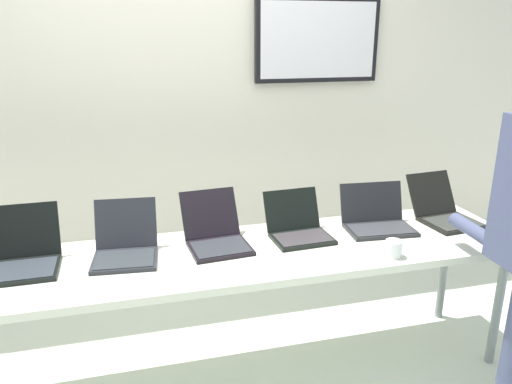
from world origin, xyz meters
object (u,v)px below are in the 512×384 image
laptop_station_4 (377,219)px  laptop_station_2 (216,234)px  workbench (225,262)px  laptop_station_0 (25,255)px  laptop_station_1 (125,245)px  laptop_station_5 (444,211)px  coffee_mug (394,249)px  laptop_station_3 (298,227)px

laptop_station_4 → laptop_station_2: bearing=179.7°
workbench → laptop_station_0: bearing=174.3°
workbench → laptop_station_1: laptop_station_1 is taller
laptop_station_1 → laptop_station_2: laptop_station_1 is taller
laptop_station_5 → laptop_station_4: bearing=-178.8°
laptop_station_0 → laptop_station_5: bearing=0.8°
laptop_station_0 → laptop_station_2: size_ratio=0.82×
laptop_station_1 → laptop_station_2: (0.47, 0.03, -0.00)m
laptop_station_0 → laptop_station_5: size_ratio=0.81×
laptop_station_0 → laptop_station_2: bearing=1.7°
laptop_station_2 → coffee_mug: laptop_station_2 is taller
workbench → laptop_station_1: size_ratio=8.53×
laptop_station_0 → laptop_station_1: size_ratio=0.92×
laptop_station_2 → coffee_mug: (0.84, -0.37, -0.02)m
laptop_station_3 → laptop_station_5: bearing=0.7°
laptop_station_4 → coffee_mug: size_ratio=4.61×
laptop_station_1 → coffee_mug: 1.35m
laptop_station_1 → coffee_mug: laptop_station_1 is taller
laptop_station_1 → laptop_station_3: (0.93, 0.02, -0.01)m
workbench → laptop_station_2: 0.16m
laptop_station_2 → coffee_mug: size_ratio=4.87×
laptop_station_0 → laptop_station_4: laptop_station_0 is taller
laptop_station_5 → workbench: bearing=-174.7°
laptop_station_2 → laptop_station_5: bearing=0.2°
laptop_station_0 → workbench: bearing=-5.7°
laptop_station_0 → coffee_mug: size_ratio=4.01×
laptop_station_2 → workbench: bearing=-79.4°
laptop_station_0 → laptop_station_2: (0.93, 0.03, -0.00)m
laptop_station_1 → workbench: bearing=-10.7°
laptop_station_3 → coffee_mug: laptop_station_3 is taller
laptop_station_1 → laptop_station_5: 1.85m
laptop_station_1 → laptop_station_5: size_ratio=0.88×
coffee_mug → laptop_station_0: bearing=169.0°
laptop_station_3 → coffee_mug: size_ratio=3.97×
coffee_mug → laptop_station_4: bearing=74.9°
laptop_station_2 → laptop_station_3: bearing=-0.9°
laptop_station_4 → laptop_station_0: bearing=-179.3°
laptop_station_2 → coffee_mug: bearing=-24.0°
laptop_station_0 → laptop_station_5: (2.32, 0.03, -0.00)m
coffee_mug → laptop_station_2: bearing=156.0°
laptop_station_1 → laptop_station_3: size_ratio=1.10×
laptop_station_2 → laptop_station_1: bearing=-176.2°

